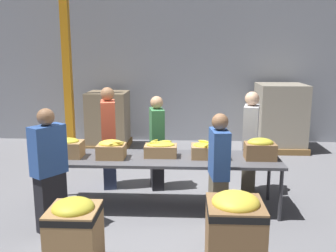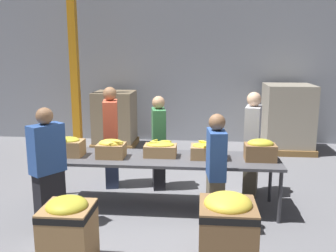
{
  "view_description": "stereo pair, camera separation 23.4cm",
  "coord_description": "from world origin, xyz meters",
  "px_view_note": "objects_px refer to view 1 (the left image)",
  "views": [
    {
      "loc": [
        0.33,
        -5.09,
        2.26
      ],
      "look_at": [
        0.08,
        0.17,
        1.17
      ],
      "focal_mm": 40.0,
      "sensor_mm": 36.0,
      "label": 1
    },
    {
      "loc": [
        0.56,
        -5.07,
        2.26
      ],
      "look_at": [
        0.08,
        0.17,
        1.17
      ],
      "focal_mm": 40.0,
      "sensor_mm": 36.0,
      "label": 2
    }
  ],
  "objects_px": {
    "pallet_stack_0": "(108,120)",
    "banana_box_3": "(209,150)",
    "sorting_table": "(162,160)",
    "volunteer_1": "(219,174)",
    "volunteer_0": "(157,143)",
    "pallet_stack_1": "(280,118)",
    "volunteer_2": "(250,144)",
    "volunteer_3": "(49,171)",
    "support_pillar": "(67,61)",
    "banana_box_2": "(161,149)",
    "volunteer_4": "(109,138)",
    "banana_box_1": "(111,149)",
    "donation_bin_1": "(235,231)",
    "banana_box_0": "(67,147)",
    "banana_box_4": "(260,148)",
    "donation_bin_0": "(74,232)"
  },
  "relations": [
    {
      "from": "volunteer_3",
      "to": "volunteer_4",
      "type": "distance_m",
      "value": 1.63
    },
    {
      "from": "banana_box_3",
      "to": "pallet_stack_1",
      "type": "xyz_separation_m",
      "value": [
        1.81,
        3.36,
        -0.13
      ]
    },
    {
      "from": "banana_box_2",
      "to": "volunteer_4",
      "type": "distance_m",
      "value": 1.19
    },
    {
      "from": "volunteer_1",
      "to": "pallet_stack_0",
      "type": "bearing_deg",
      "value": 22.85
    },
    {
      "from": "volunteer_1",
      "to": "banana_box_2",
      "type": "bearing_deg",
      "value": 41.04
    },
    {
      "from": "volunteer_0",
      "to": "volunteer_1",
      "type": "height_order",
      "value": "volunteer_0"
    },
    {
      "from": "sorting_table",
      "to": "banana_box_3",
      "type": "distance_m",
      "value": 0.68
    },
    {
      "from": "banana_box_3",
      "to": "banana_box_4",
      "type": "bearing_deg",
      "value": -3.24
    },
    {
      "from": "pallet_stack_0",
      "to": "volunteer_4",
      "type": "bearing_deg",
      "value": -78.0
    },
    {
      "from": "donation_bin_1",
      "to": "volunteer_1",
      "type": "bearing_deg",
      "value": 95.59
    },
    {
      "from": "sorting_table",
      "to": "volunteer_2",
      "type": "height_order",
      "value": "volunteer_2"
    },
    {
      "from": "banana_box_0",
      "to": "volunteer_3",
      "type": "relative_size",
      "value": 0.28
    },
    {
      "from": "donation_bin_0",
      "to": "sorting_table",
      "type": "bearing_deg",
      "value": 63.23
    },
    {
      "from": "sorting_table",
      "to": "volunteer_1",
      "type": "xyz_separation_m",
      "value": [
        0.74,
        -0.67,
        0.04
      ]
    },
    {
      "from": "pallet_stack_0",
      "to": "banana_box_3",
      "type": "bearing_deg",
      "value": -57.57
    },
    {
      "from": "banana_box_4",
      "to": "donation_bin_1",
      "type": "height_order",
      "value": "banana_box_4"
    },
    {
      "from": "banana_box_1",
      "to": "donation_bin_1",
      "type": "bearing_deg",
      "value": -44.74
    },
    {
      "from": "banana_box_0",
      "to": "banana_box_4",
      "type": "relative_size",
      "value": 1.05
    },
    {
      "from": "volunteer_1",
      "to": "donation_bin_0",
      "type": "distance_m",
      "value": 1.83
    },
    {
      "from": "banana_box_4",
      "to": "donation_bin_1",
      "type": "relative_size",
      "value": 0.48
    },
    {
      "from": "sorting_table",
      "to": "pallet_stack_0",
      "type": "distance_m",
      "value": 3.68
    },
    {
      "from": "banana_box_0",
      "to": "banana_box_1",
      "type": "height_order",
      "value": "banana_box_0"
    },
    {
      "from": "volunteer_4",
      "to": "pallet_stack_0",
      "type": "height_order",
      "value": "volunteer_4"
    },
    {
      "from": "banana_box_2",
      "to": "banana_box_4",
      "type": "relative_size",
      "value": 1.09
    },
    {
      "from": "volunteer_4",
      "to": "banana_box_3",
      "type": "bearing_deg",
      "value": 51.76
    },
    {
      "from": "volunteer_0",
      "to": "support_pillar",
      "type": "height_order",
      "value": "support_pillar"
    },
    {
      "from": "volunteer_1",
      "to": "volunteer_2",
      "type": "xyz_separation_m",
      "value": [
        0.6,
        1.3,
        0.06
      ]
    },
    {
      "from": "volunteer_1",
      "to": "support_pillar",
      "type": "relative_size",
      "value": 0.38
    },
    {
      "from": "sorting_table",
      "to": "pallet_stack_0",
      "type": "height_order",
      "value": "pallet_stack_0"
    },
    {
      "from": "banana_box_3",
      "to": "pallet_stack_1",
      "type": "bearing_deg",
      "value": 61.69
    },
    {
      "from": "banana_box_1",
      "to": "pallet_stack_0",
      "type": "height_order",
      "value": "pallet_stack_0"
    },
    {
      "from": "banana_box_0",
      "to": "banana_box_4",
      "type": "distance_m",
      "value": 2.72
    },
    {
      "from": "volunteer_4",
      "to": "pallet_stack_0",
      "type": "distance_m",
      "value": 2.63
    },
    {
      "from": "banana_box_3",
      "to": "pallet_stack_0",
      "type": "distance_m",
      "value": 3.99
    },
    {
      "from": "volunteer_0",
      "to": "pallet_stack_1",
      "type": "relative_size",
      "value": 1.02
    },
    {
      "from": "sorting_table",
      "to": "support_pillar",
      "type": "relative_size",
      "value": 0.83
    },
    {
      "from": "volunteer_2",
      "to": "volunteer_1",
      "type": "bearing_deg",
      "value": -12.34
    },
    {
      "from": "donation_bin_1",
      "to": "pallet_stack_1",
      "type": "bearing_deg",
      "value": 71.75
    },
    {
      "from": "sorting_table",
      "to": "banana_box_3",
      "type": "relative_size",
      "value": 6.7
    },
    {
      "from": "volunteer_0",
      "to": "support_pillar",
      "type": "xyz_separation_m",
      "value": [
        -2.13,
        2.26,
        1.24
      ]
    },
    {
      "from": "banana_box_1",
      "to": "banana_box_4",
      "type": "distance_m",
      "value": 2.07
    },
    {
      "from": "volunteer_2",
      "to": "volunteer_3",
      "type": "distance_m",
      "value": 3.03
    },
    {
      "from": "banana_box_2",
      "to": "banana_box_4",
      "type": "height_order",
      "value": "banana_box_4"
    },
    {
      "from": "volunteer_0",
      "to": "volunteer_3",
      "type": "distance_m",
      "value": 1.97
    },
    {
      "from": "volunteer_1",
      "to": "pallet_stack_1",
      "type": "distance_m",
      "value": 4.4
    },
    {
      "from": "sorting_table",
      "to": "volunteer_1",
      "type": "distance_m",
      "value": 1.0
    },
    {
      "from": "banana_box_3",
      "to": "volunteer_2",
      "type": "height_order",
      "value": "volunteer_2"
    },
    {
      "from": "banana_box_4",
      "to": "support_pillar",
      "type": "xyz_separation_m",
      "value": [
        -3.63,
        3.07,
        1.09
      ]
    },
    {
      "from": "volunteer_2",
      "to": "donation_bin_1",
      "type": "xyz_separation_m",
      "value": [
        -0.51,
        -2.22,
        -0.35
      ]
    },
    {
      "from": "banana_box_2",
      "to": "volunteer_3",
      "type": "distance_m",
      "value": 1.55
    }
  ]
}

